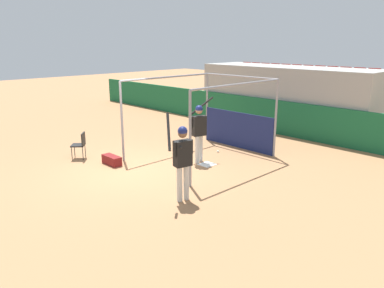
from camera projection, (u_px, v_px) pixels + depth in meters
The scene contains 10 objects.
ground_plane at pixel (134, 170), 10.84m from camera, with size 60.00×60.00×0.00m, color #A8754C.
outfield_wall at pixel (270, 116), 15.19m from camera, with size 24.00×0.12×1.36m.
bleacher_section at pixel (288, 97), 15.87m from camera, with size 7.60×2.40×2.64m.
batting_cage at pixel (224, 118), 12.40m from camera, with size 3.08×3.83×2.50m.
home_plate at pixel (207, 164), 11.32m from camera, with size 0.44×0.44×0.02m.
player_batter at pixel (199, 128), 11.29m from camera, with size 0.61×0.95×1.96m.
player_waiting at pixel (182, 157), 8.50m from camera, with size 0.49×0.77×2.08m.
folding_chair at pixel (81, 143), 11.79m from camera, with size 0.56×0.56×0.84m.
equipment_bag at pixel (112, 160), 11.29m from camera, with size 0.70×0.28×0.28m.
baseball at pixel (218, 151), 12.56m from camera, with size 0.07×0.07×0.07m.
Camera 1 is at (8.54, -5.92, 3.60)m, focal length 35.00 mm.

